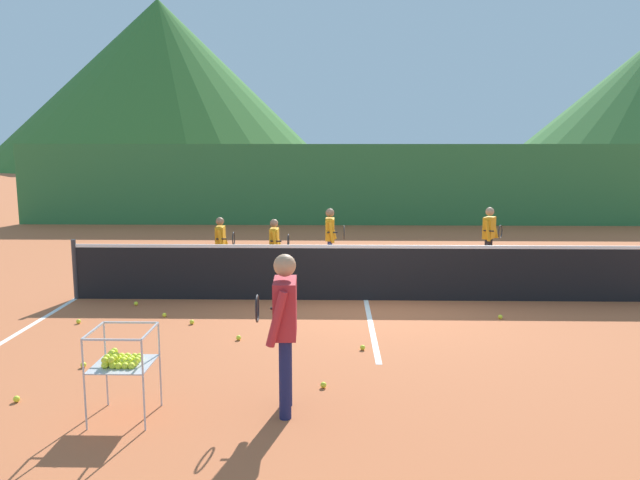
{
  "coord_description": "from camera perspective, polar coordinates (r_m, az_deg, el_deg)",
  "views": [
    {
      "loc": [
        -0.57,
        -10.45,
        2.69
      ],
      "look_at": [
        -0.81,
        0.33,
        1.01
      ],
      "focal_mm": 34.64,
      "sensor_mm": 36.0,
      "label": 1
    }
  ],
  "objects": [
    {
      "name": "tennis_ball_3",
      "position": [
        10.05,
        -14.18,
        -6.73
      ],
      "size": [
        0.07,
        0.07,
        0.07
      ],
      "primitive_type": "sphere",
      "color": "yellow",
      "rests_on": "ground"
    },
    {
      "name": "tennis_ball_8",
      "position": [
        10.87,
        -16.63,
        -5.65
      ],
      "size": [
        0.07,
        0.07,
        0.07
      ],
      "primitive_type": "sphere",
      "color": "yellow",
      "rests_on": "ground"
    },
    {
      "name": "tennis_net",
      "position": [
        10.7,
        4.28,
        -2.97
      ],
      "size": [
        10.24,
        0.08,
        1.05
      ],
      "color": "#333338",
      "rests_on": "ground"
    },
    {
      "name": "student_3",
      "position": [
        13.82,
        15.39,
        0.72
      ],
      "size": [
        0.43,
        0.72,
        1.34
      ],
      "color": "black",
      "rests_on": "ground"
    },
    {
      "name": "tennis_ball_6",
      "position": [
        8.72,
        -7.53,
        -8.94
      ],
      "size": [
        0.07,
        0.07,
        0.07
      ],
      "primitive_type": "sphere",
      "color": "yellow",
      "rests_on": "ground"
    },
    {
      "name": "student_1",
      "position": [
        12.4,
        -4.17,
        -0.27
      ],
      "size": [
        0.39,
        0.59,
        1.2
      ],
      "color": "navy",
      "rests_on": "ground"
    },
    {
      "name": "ball_cart",
      "position": [
        6.46,
        -17.88,
        -10.55
      ],
      "size": [
        0.58,
        0.58,
        0.9
      ],
      "color": "#B7B7BC",
      "rests_on": "ground"
    },
    {
      "name": "ground_plane",
      "position": [
        10.81,
        4.25,
        -5.57
      ],
      "size": [
        120.0,
        120.0,
        0.0
      ],
      "primitive_type": "plane",
      "color": "#BC6038"
    },
    {
      "name": "tennis_ball_0",
      "position": [
        9.57,
        -11.75,
        -7.43
      ],
      "size": [
        0.07,
        0.07,
        0.07
      ],
      "primitive_type": "sphere",
      "color": "yellow",
      "rests_on": "ground"
    },
    {
      "name": "tennis_ball_4",
      "position": [
        10.09,
        -21.41,
        -7.01
      ],
      "size": [
        0.07,
        0.07,
        0.07
      ],
      "primitive_type": "sphere",
      "color": "yellow",
      "rests_on": "ground"
    },
    {
      "name": "line_baseline_far",
      "position": [
        15.76,
        3.31,
        -0.97
      ],
      "size": [
        10.19,
        0.08,
        0.01
      ],
      "primitive_type": "cube",
      "color": "white",
      "rests_on": "ground"
    },
    {
      "name": "tennis_ball_9",
      "position": [
        8.17,
        -21.02,
        -10.72
      ],
      "size": [
        0.07,
        0.07,
        0.07
      ],
      "primitive_type": "sphere",
      "color": "yellow",
      "rests_on": "ground"
    },
    {
      "name": "instructor",
      "position": [
        6.18,
        -3.32,
        -7.25
      ],
      "size": [
        0.45,
        0.73,
        1.62
      ],
      "color": "#191E4C",
      "rests_on": "ground"
    },
    {
      "name": "tennis_ball_1",
      "position": [
        7.42,
        -26.23,
        -13.04
      ],
      "size": [
        0.07,
        0.07,
        0.07
      ],
      "primitive_type": "sphere",
      "color": "yellow",
      "rests_on": "ground"
    },
    {
      "name": "student_2",
      "position": [
        13.12,
        0.98,
        0.61
      ],
      "size": [
        0.4,
        0.64,
        1.34
      ],
      "color": "navy",
      "rests_on": "ground"
    },
    {
      "name": "hill_1",
      "position": [
        77.07,
        -14.51,
        13.75
      ],
      "size": [
        40.0,
        40.0,
        19.28
      ],
      "primitive_type": "cone",
      "color": "#38702D",
      "rests_on": "ground"
    },
    {
      "name": "line_sideline_west",
      "position": [
        11.7,
        -21.62,
        -5.04
      ],
      "size": [
        0.08,
        11.12,
        0.01
      ],
      "primitive_type": "cube",
      "color": "white",
      "rests_on": "ground"
    },
    {
      "name": "tennis_ball_7",
      "position": [
        8.27,
        3.96,
        -9.88
      ],
      "size": [
        0.07,
        0.07,
        0.07
      ],
      "primitive_type": "sphere",
      "color": "yellow",
      "rests_on": "ground"
    },
    {
      "name": "line_service_center",
      "position": [
        10.81,
        4.25,
        -5.55
      ],
      "size": [
        0.08,
        6.35,
        0.01
      ],
      "primitive_type": "cube",
      "color": "white",
      "rests_on": "ground"
    },
    {
      "name": "tennis_ball_11",
      "position": [
        10.05,
        16.32,
        -6.83
      ],
      "size": [
        0.07,
        0.07,
        0.07
      ],
      "primitive_type": "sphere",
      "color": "yellow",
      "rests_on": "ground"
    },
    {
      "name": "tennis_ball_10",
      "position": [
        7.05,
        0.32,
        -13.24
      ],
      "size": [
        0.07,
        0.07,
        0.07
      ],
      "primitive_type": "sphere",
      "color": "yellow",
      "rests_on": "ground"
    },
    {
      "name": "windscreen_fence",
      "position": [
        20.57,
        2.85,
        5.1
      ],
      "size": [
        22.42,
        0.08,
        2.69
      ],
      "primitive_type": "cube",
      "color": "#33753D",
      "rests_on": "ground"
    },
    {
      "name": "student_0",
      "position": [
        12.79,
        -9.12,
        -0.06
      ],
      "size": [
        0.41,
        0.58,
        1.21
      ],
      "color": "black",
      "rests_on": "ground"
    }
  ]
}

